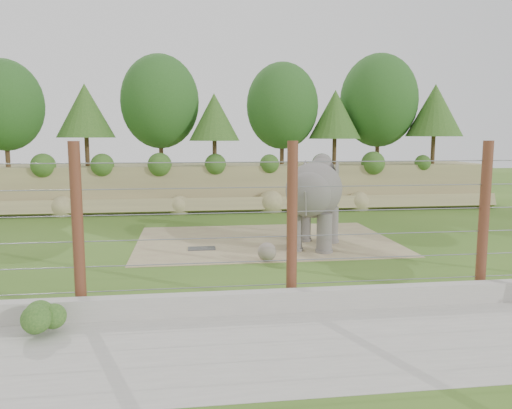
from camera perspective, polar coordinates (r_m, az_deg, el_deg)
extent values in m
plane|color=#375A19|center=(16.86, 0.92, -6.31)|extent=(90.00, 90.00, 0.00)
cube|color=#8E8259|center=(29.41, -2.88, 2.18)|extent=(30.00, 4.00, 2.50)
cube|color=#8E8259|center=(27.24, -2.46, -0.17)|extent=(30.00, 1.37, 1.07)
cylinder|color=#3F2B19|center=(29.75, -26.55, 5.55)|extent=(0.24, 0.24, 1.75)
sphere|color=#214C1A|center=(29.79, -26.82, 10.11)|extent=(4.00, 4.00, 4.00)
cylinder|color=#3F2B19|center=(29.21, -18.74, 5.75)|extent=(0.24, 0.24, 1.58)
sphere|color=#214C1A|center=(29.23, -18.92, 9.94)|extent=(3.60, 3.60, 3.60)
cylinder|color=#3F2B19|center=(29.22, -10.80, 6.36)|extent=(0.24, 0.24, 1.92)
sphere|color=#214C1A|center=(29.28, -10.93, 11.48)|extent=(4.40, 4.40, 4.40)
cylinder|color=#3F2B19|center=(28.02, -4.75, 5.88)|extent=(0.24, 0.24, 1.40)
sphere|color=#214C1A|center=(28.03, -4.79, 9.77)|extent=(3.20, 3.20, 3.20)
cylinder|color=#3F2B19|center=(29.49, 2.98, 6.40)|extent=(0.24, 0.24, 1.82)
sphere|color=#214C1A|center=(29.53, 3.02, 11.20)|extent=(4.16, 4.16, 4.16)
cylinder|color=#3F2B19|center=(29.62, 8.94, 6.02)|extent=(0.24, 0.24, 1.50)
sphere|color=#214C1A|center=(29.63, 9.02, 9.97)|extent=(3.44, 3.44, 3.44)
cylinder|color=#3F2B19|center=(31.53, 13.69, 6.47)|extent=(0.24, 0.24, 2.03)
sphere|color=#214C1A|center=(31.60, 13.85, 11.47)|extent=(4.64, 4.64, 4.64)
cylinder|color=#3F2B19|center=(31.67, 19.56, 5.90)|extent=(0.24, 0.24, 1.64)
sphere|color=#214C1A|center=(31.70, 19.75, 9.93)|extent=(3.76, 3.76, 3.76)
cube|color=#987D60|center=(19.82, 1.05, -4.15)|extent=(10.00, 7.00, 0.02)
cube|color=#262628|center=(18.45, -6.22, -5.01)|extent=(1.00, 0.60, 0.03)
sphere|color=gray|center=(16.50, 1.26, -5.43)|extent=(0.62, 0.62, 0.62)
cube|color=#AAA79E|center=(12.06, 4.55, -10.85)|extent=(26.00, 0.35, 0.50)
cube|color=#AAA79E|center=(10.33, 6.97, -15.60)|extent=(26.00, 4.00, 0.01)
cylinder|color=brown|center=(12.12, -19.70, -2.65)|extent=(0.26, 0.26, 4.00)
cylinder|color=brown|center=(12.11, 4.13, -2.22)|extent=(0.26, 0.26, 4.00)
cylinder|color=brown|center=(14.01, 24.59, -1.55)|extent=(0.26, 0.26, 4.00)
cylinder|color=gray|center=(12.45, 4.07, -9.04)|extent=(20.00, 0.02, 0.02)
cylinder|color=gray|center=(12.29, 4.09, -6.36)|extent=(20.00, 0.02, 0.02)
cylinder|color=gray|center=(12.16, 4.12, -3.62)|extent=(20.00, 0.02, 0.02)
cylinder|color=gray|center=(12.06, 4.15, -0.82)|extent=(20.00, 0.02, 0.02)
cylinder|color=gray|center=(11.98, 4.18, 2.02)|extent=(20.00, 0.02, 0.02)
cylinder|color=gray|center=(11.94, 4.20, 4.89)|extent=(20.00, 0.02, 0.02)
sphere|color=#28511C|center=(11.40, -22.89, -11.82)|extent=(0.76, 0.76, 0.76)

